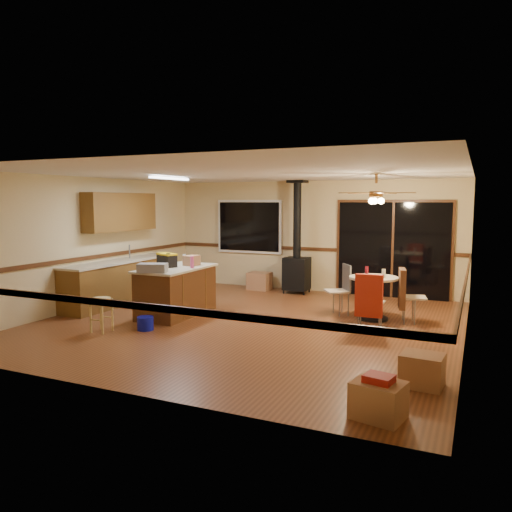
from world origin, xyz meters
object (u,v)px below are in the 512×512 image
Objects in this scene: dining_table at (373,290)px; box_under_window at (259,281)px; wood_stove at (297,262)px; chair_near at (369,296)px; chair_right at (404,289)px; kitchen_island at (176,291)px; chair_left at (342,284)px; box_corner_a at (378,400)px; box_corner_b at (422,370)px; toolbox_black at (167,261)px; toolbox_grey at (152,268)px; blue_bucket at (145,323)px; bar_stool at (102,315)px.

dining_table reaches higher than box_under_window.
wood_stove is 3.60× the size of chair_near.
chair_right is at bearing 1.29° from dining_table.
wood_stove reaches higher than kitchen_island.
chair_left is 1.17× the size of box_corner_a.
wood_stove reaches higher than box_under_window.
kitchen_island is 3.11m from chair_left.
chair_left reaches higher than dining_table.
box_under_window is at bearing 130.36° from box_corner_b.
toolbox_black is at bearing -176.41° from chair_near.
blue_bucket is (0.15, -0.44, -0.86)m from toolbox_grey.
box_under_window is 6.59m from box_corner_b.
box_corner_b is at bearing -78.23° from chair_right.
box_under_window is at bearing 147.73° from dining_table.
chair_left is (-0.61, 0.16, 0.06)m from dining_table.
chair_left is at bearing 24.68° from kitchen_island.
wood_stove is at bearing 128.72° from chair_near.
wood_stove reaches higher than blue_bucket.
bar_stool is 5.05m from box_corner_b.
toolbox_grey reaches higher than bar_stool.
chair_right reaches higher than box_corner_a.
wood_stove reaches higher than toolbox_grey.
box_under_window reaches higher than box_corner_b.
wood_stove is at bearing 144.47° from chair_right.
bar_stool is at bearing -138.88° from chair_left.
wood_stove is 5.40× the size of box_corner_b.
blue_bucket is 4.54m from box_corner_a.
toolbox_black is at bearing 146.25° from box_corner_a.
blue_bucket is at bearing 170.30° from box_corner_b.
dining_table is at bearing 18.33° from kitchen_island.
blue_bucket is 3.67m from chair_left.
dining_table reaches higher than box_corner_b.
kitchen_island is at bearing -96.12° from box_under_window.
kitchen_island is at bearing 74.37° from bar_stool.
box_under_window is at bearing 87.47° from blue_bucket.
bar_stool is at bearing -97.93° from toolbox_black.
wood_stove is at bearing 69.34° from bar_stool.
blue_bucket is 0.38× the size of chair_right.
toolbox_black is at bearing 106.91° from blue_bucket.
box_corner_a is at bearing -34.86° from kitchen_island.
blue_bucket is at bearing -137.48° from chair_left.
chair_left is 1.14m from chair_right.
toolbox_black is 0.76× the size of box_under_window.
chair_near and chair_right have the same top height.
blue_bucket is (0.14, -1.16, -0.34)m from kitchen_island.
box_corner_a is 1.11m from box_corner_b.
chair_near is (0.10, -0.88, 0.07)m from dining_table.
toolbox_black is at bearing -157.21° from chair_left.
chair_right is at bearing -7.42° from chair_left.
kitchen_island is at bearing 89.43° from toolbox_grey.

